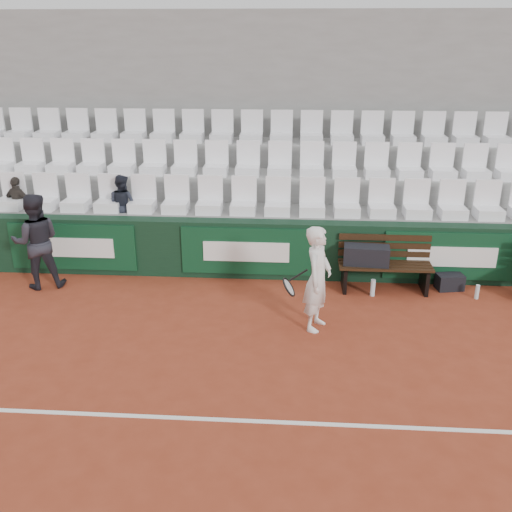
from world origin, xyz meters
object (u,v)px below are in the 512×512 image
(bench_left, at_px, (384,277))
(spectator_b, at_px, (15,180))
(water_bottle_far, at_px, (477,292))
(spectator_c, at_px, (120,180))
(tennis_player, at_px, (317,279))
(sports_bag_ground, at_px, (450,282))
(sports_bag_left, at_px, (366,255))
(water_bottle_near, at_px, (373,288))
(ball_kid, at_px, (36,241))

(bench_left, distance_m, spectator_b, 6.67)
(water_bottle_far, bearing_deg, spectator_c, 168.96)
(tennis_player, bearing_deg, sports_bag_ground, 33.18)
(sports_bag_left, bearing_deg, water_bottle_far, -7.58)
(sports_bag_ground, xyz_separation_m, water_bottle_far, (0.35, -0.34, -0.01))
(water_bottle_near, height_order, spectator_c, spectator_c)
(bench_left, relative_size, sports_bag_left, 2.07)
(tennis_player, xyz_separation_m, spectator_c, (-3.41, 2.30, 0.78))
(tennis_player, distance_m, spectator_c, 4.18)
(water_bottle_near, bearing_deg, ball_kid, -179.98)
(sports_bag_left, height_order, ball_kid, ball_kid)
(water_bottle_near, relative_size, ball_kid, 0.17)
(spectator_b, bearing_deg, water_bottle_far, -170.58)
(sports_bag_left, xyz_separation_m, tennis_player, (-0.84, -1.36, 0.16))
(water_bottle_far, bearing_deg, sports_bag_left, 172.42)
(ball_kid, bearing_deg, sports_bag_left, 162.51)
(ball_kid, relative_size, spectator_b, 1.56)
(sports_bag_ground, xyz_separation_m, spectator_c, (-5.65, 0.83, 1.42))
(spectator_b, bearing_deg, sports_bag_left, -170.82)
(bench_left, distance_m, sports_bag_left, 0.49)
(ball_kid, bearing_deg, spectator_c, -153.38)
(spectator_b, distance_m, spectator_c, 1.92)
(water_bottle_far, bearing_deg, sports_bag_ground, 135.89)
(water_bottle_near, bearing_deg, sports_bag_ground, 14.82)
(sports_bag_ground, relative_size, spectator_b, 0.42)
(sports_bag_ground, relative_size, ball_kid, 0.27)
(spectator_c, bearing_deg, ball_kid, 69.35)
(sports_bag_left, xyz_separation_m, water_bottle_near, (0.11, -0.24, -0.47))
(ball_kid, height_order, spectator_c, spectator_c)
(ball_kid, bearing_deg, sports_bag_ground, 162.85)
(sports_bag_left, relative_size, spectator_c, 0.66)
(tennis_player, bearing_deg, water_bottle_far, 23.54)
(sports_bag_left, height_order, sports_bag_ground, sports_bag_left)
(sports_bag_left, height_order, water_bottle_far, sports_bag_left)
(sports_bag_left, relative_size, water_bottle_near, 2.60)
(bench_left, height_order, spectator_c, spectator_c)
(water_bottle_far, relative_size, tennis_player, 0.15)
(bench_left, bearing_deg, spectator_c, 168.46)
(ball_kid, bearing_deg, water_bottle_near, 159.95)
(sports_bag_ground, height_order, spectator_c, spectator_c)
(bench_left, height_order, water_bottle_near, bench_left)
(water_bottle_near, relative_size, water_bottle_far, 1.19)
(sports_bag_left, bearing_deg, spectator_b, 171.35)
(water_bottle_far, relative_size, spectator_b, 0.23)
(sports_bag_left, height_order, tennis_player, tennis_player)
(sports_bag_ground, height_order, tennis_player, tennis_player)
(water_bottle_near, height_order, tennis_player, tennis_player)
(tennis_player, xyz_separation_m, spectator_b, (-5.32, 2.30, 0.75))
(sports_bag_left, distance_m, water_bottle_far, 1.84)
(sports_bag_left, height_order, spectator_b, spectator_b)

